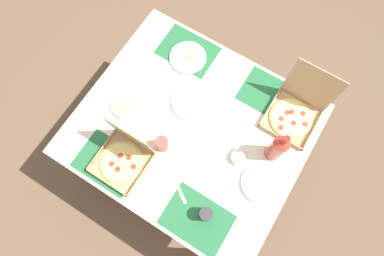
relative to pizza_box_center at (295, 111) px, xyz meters
name	(u,v)px	position (x,y,z in m)	size (l,w,h in m)	color
ground_plane	(192,156)	(-0.47, -0.39, -0.81)	(6.00, 6.00, 0.00)	brown
dining_table	(192,133)	(-0.47, -0.39, -0.15)	(1.32, 1.16, 0.76)	#3F3328
placemat_near_left	(108,163)	(-0.77, -0.82, -0.05)	(0.36, 0.26, 0.00)	#236638
placemat_near_right	(197,219)	(-0.17, -0.82, -0.05)	(0.36, 0.26, 0.00)	#236638
placemat_far_left	(188,50)	(-0.77, 0.04, -0.05)	(0.36, 0.26, 0.00)	#236638
placemat_far_right	(270,96)	(-0.17, 0.04, -0.05)	(0.36, 0.26, 0.00)	#236638
pizza_box_center	(295,111)	(0.00, 0.00, 0.00)	(0.29, 0.33, 0.32)	tan
pizza_box_edge_far	(123,157)	(-0.70, -0.75, 0.00)	(0.28, 0.29, 0.32)	tan
plate_middle	(261,184)	(0.03, -0.47, -0.04)	(0.22, 0.22, 0.02)	white
plate_far_right	(128,103)	(-0.88, -0.46, -0.04)	(0.22, 0.22, 0.03)	white
plate_near_right	(188,57)	(-0.74, -0.01, -0.04)	(0.23, 0.23, 0.03)	white
plate_near_left	(190,102)	(-0.57, -0.26, -0.04)	(0.23, 0.23, 0.02)	white
soda_bottle	(277,148)	(0.00, -0.28, 0.08)	(0.09, 0.09, 0.32)	#B2382D
cup_dark	(162,144)	(-0.55, -0.58, 0.00)	(0.07, 0.07, 0.11)	#BF4742
cup_red	(206,214)	(-0.15, -0.78, 0.00)	(0.07, 0.07, 0.10)	#333338
condiment_bowl	(238,158)	(-0.15, -0.41, -0.03)	(0.08, 0.08, 0.04)	white
knife_by_far_right	(178,186)	(-0.36, -0.73, -0.05)	(0.21, 0.02, 0.01)	#B7B7BC
fork_by_far_left	(232,118)	(-0.30, -0.21, -0.05)	(0.19, 0.02, 0.01)	#B7B7BC
fork_by_near_left	(135,64)	(-1.00, -0.22, -0.05)	(0.19, 0.02, 0.01)	#B7B7BC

